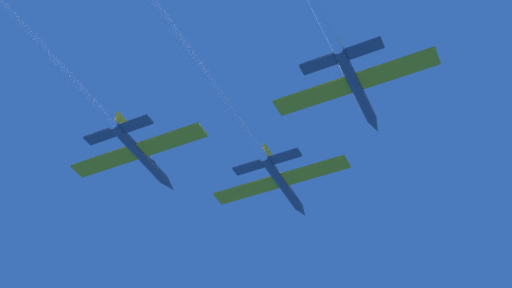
% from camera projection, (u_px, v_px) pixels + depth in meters
% --- Properties ---
extents(jet_lead, '(18.79, 47.14, 3.11)m').
position_uv_depth(jet_lead, '(244.00, 130.00, 77.28)').
color(jet_lead, '#4C5660').
extents(jet_left_wing, '(18.79, 51.61, 3.11)m').
position_uv_depth(jet_left_wing, '(74.00, 83.00, 71.58)').
color(jet_left_wing, '#4C5660').
extents(jet_right_wing, '(18.79, 43.54, 3.11)m').
position_uv_depth(jet_right_wing, '(324.00, 21.00, 64.86)').
color(jet_right_wing, '#4C5660').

